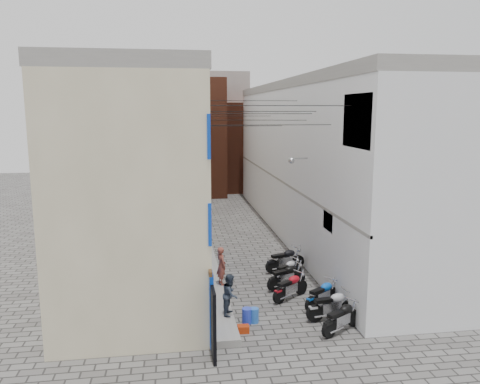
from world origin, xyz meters
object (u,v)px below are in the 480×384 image
person_b (230,294)px  water_jug_near (254,315)px  person_a (221,266)px  water_jug_far (247,316)px  motorcycle_c (323,293)px  motorcycle_e (287,275)px  motorcycle_f (288,269)px  red_crate (243,329)px  motorcycle_g (285,258)px  motorcycle_a (342,316)px  motorcycle_d (291,285)px  motorcycle_b (332,304)px

person_b → water_jug_near: size_ratio=2.81×
person_a → water_jug_far: 3.32m
motorcycle_c → water_jug_far: 3.20m
motorcycle_e → person_a: 2.77m
motorcycle_f → red_crate: bearing=-65.7°
water_jug_far → motorcycle_g: bearing=62.6°
water_jug_far → motorcycle_c: bearing=16.6°
motorcycle_f → red_crate: motorcycle_f is taller
motorcycle_c → water_jug_far: (-3.05, -0.91, -0.29)m
motorcycle_a → motorcycle_c: size_ratio=1.00×
motorcycle_e → motorcycle_f: bearing=138.5°
person_a → water_jug_far: bearing=173.9°
motorcycle_a → motorcycle_f: (-0.62, 4.97, -0.05)m
motorcycle_c → motorcycle_f: (-0.62, 2.94, -0.05)m
motorcycle_d → motorcycle_e: size_ratio=0.98×
motorcycle_g → red_crate: (-2.86, -5.73, -0.48)m
motorcycle_b → motorcycle_f: bearing=179.3°
person_b → red_crate: size_ratio=3.80×
motorcycle_f → motorcycle_b: bearing=-26.4°
motorcycle_a → motorcycle_b: size_ratio=0.96×
person_a → motorcycle_b: bearing=-148.7°
water_jug_near → motorcycle_e: bearing=57.3°
person_a → water_jug_near: person_a is taller
water_jug_far → motorcycle_d: bearing=42.1°
motorcycle_b → motorcycle_f: size_ratio=1.14×
motorcycle_c → motorcycle_b: bearing=-33.1°
red_crate → motorcycle_f: bearing=59.5°
motorcycle_e → red_crate: bearing=-57.9°
motorcycle_f → person_a: size_ratio=1.10×
red_crate → motorcycle_g: bearing=63.5°
motorcycle_g → water_jug_far: bearing=-46.9°
motorcycle_c → person_b: (-3.60, -0.64, 0.43)m
person_a → motorcycle_f: bearing=-93.2°
motorcycle_e → motorcycle_g: (0.45, 2.06, 0.03)m
water_jug_far → motorcycle_e: bearing=54.1°
motorcycle_g → person_a: (-3.17, -1.88, 0.45)m
person_b → water_jug_far: 0.94m
motorcycle_b → motorcycle_f: 4.05m
motorcycle_a → person_a: person_a is taller
motorcycle_d → water_jug_near: size_ratio=3.68×
motorcycle_c → motorcycle_f: size_ratio=1.10×
motorcycle_b → water_jug_near: bearing=-102.6°
person_a → person_b: size_ratio=1.09×
motorcycle_f → motorcycle_g: (0.19, 1.21, 0.09)m
motorcycle_g → water_jug_near: (-2.37, -5.05, -0.34)m
motorcycle_d → motorcycle_a: bearing=-15.2°
motorcycle_a → motorcycle_d: 3.13m
motorcycle_g → red_crate: motorcycle_g is taller
motorcycle_b → person_b: size_ratio=1.36×
motorcycle_d → person_a: 2.96m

